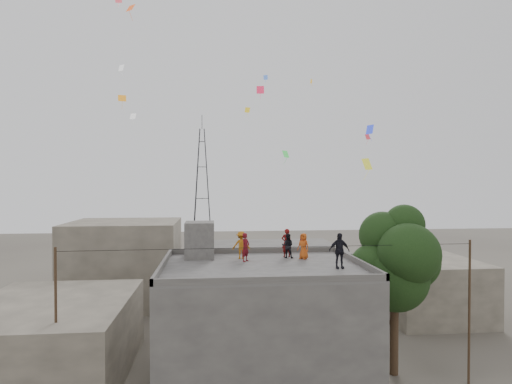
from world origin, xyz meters
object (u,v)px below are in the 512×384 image
person_red_adult (287,243)px  person_dark_adult (339,251)px  transmission_tower (202,192)px  tree (397,261)px  stair_head_box (200,240)px

person_red_adult → person_dark_adult: size_ratio=0.92×
person_red_adult → person_dark_adult: bearing=115.0°
transmission_tower → person_dark_adult: bearing=-79.4°
tree → transmission_tower: bearing=106.1°
transmission_tower → person_dark_adult: 41.87m
stair_head_box → person_dark_adult: stair_head_box is taller
tree → person_red_adult: tree is taller
stair_head_box → tree: bearing=-10.7°
tree → transmission_tower: 41.12m
stair_head_box → tree: (10.57, -2.00, -1.00)m
tree → person_red_adult: bearing=162.5°
transmission_tower → person_dark_adult: (7.67, -41.11, -2.10)m
tree → transmission_tower: (-11.37, 39.40, 2.97)m
tree → transmission_tower: transmission_tower is taller
stair_head_box → transmission_tower: transmission_tower is taller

